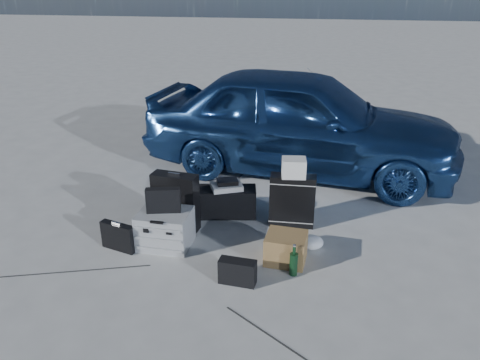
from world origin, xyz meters
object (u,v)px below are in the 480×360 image
(suitcase_right, at_px, (292,201))
(cardboard_box, at_px, (286,248))
(green_bottle, at_px, (294,260))
(pelican_case, at_px, (165,229))
(suitcase_left, at_px, (176,202))
(duffel_bag, at_px, (227,202))
(briefcase, at_px, (118,237))
(car, at_px, (300,121))

(suitcase_right, distance_m, cardboard_box, 0.81)
(green_bottle, bearing_deg, pelican_case, 167.18)
(pelican_case, height_order, suitcase_left, suitcase_left)
(pelican_case, relative_size, cardboard_box, 1.35)
(pelican_case, xyz_separation_m, green_bottle, (1.41, -0.32, -0.04))
(suitcase_right, bearing_deg, duffel_bag, 170.69)
(briefcase, bearing_deg, duffel_bag, 60.88)
(car, xyz_separation_m, cardboard_box, (0.03, -2.54, -0.62))
(pelican_case, height_order, green_bottle, pelican_case)
(pelican_case, height_order, briefcase, pelican_case)
(green_bottle, bearing_deg, briefcase, 175.62)
(duffel_bag, bearing_deg, pelican_case, -132.93)
(briefcase, relative_size, suitcase_left, 0.58)
(duffel_bag, xyz_separation_m, cardboard_box, (0.80, -0.90, -0.03))
(car, bearing_deg, briefcase, 154.08)
(suitcase_left, bearing_deg, briefcase, -122.93)
(car, xyz_separation_m, green_bottle, (0.12, -2.77, -0.61))
(pelican_case, height_order, duffel_bag, pelican_case)
(car, bearing_deg, pelican_case, 160.14)
(suitcase_right, relative_size, green_bottle, 1.94)
(suitcase_right, bearing_deg, pelican_case, -153.81)
(green_bottle, bearing_deg, car, 92.51)
(duffel_bag, relative_size, cardboard_box, 1.75)
(pelican_case, bearing_deg, car, 63.20)
(pelican_case, distance_m, duffel_bag, 0.96)
(briefcase, bearing_deg, green_bottle, 11.73)
(duffel_bag, bearing_deg, briefcase, -145.36)
(pelican_case, xyz_separation_m, suitcase_left, (0.01, 0.38, 0.14))
(suitcase_left, distance_m, green_bottle, 1.58)
(suitcase_right, bearing_deg, briefcase, -155.63)
(car, relative_size, suitcase_right, 7.19)
(suitcase_left, xyz_separation_m, green_bottle, (1.40, -0.70, -0.18))
(pelican_case, bearing_deg, briefcase, -158.38)
(duffel_bag, height_order, cardboard_box, duffel_bag)
(briefcase, xyz_separation_m, cardboard_box, (1.79, 0.08, -0.00))
(pelican_case, bearing_deg, suitcase_left, 89.49)
(suitcase_left, distance_m, suitcase_right, 1.35)
(briefcase, relative_size, green_bottle, 1.23)
(pelican_case, distance_m, suitcase_right, 1.49)
(pelican_case, distance_m, briefcase, 0.50)
(briefcase, xyz_separation_m, duffel_bag, (0.99, 0.98, 0.02))
(briefcase, height_order, cardboard_box, briefcase)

